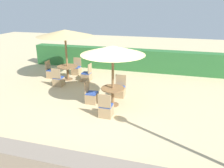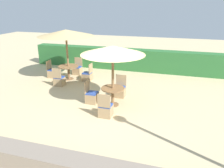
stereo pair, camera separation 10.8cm
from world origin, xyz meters
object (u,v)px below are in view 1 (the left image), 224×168
(parasol_back_left, at_px, (65,33))
(patio_chair_back_left_north, at_px, (76,70))
(patio_chair_center_south, at_px, (106,110))
(patio_chair_back_left_east, at_px, (87,76))
(patio_chair_center_north, at_px, (120,91))
(patio_chair_back_left_south, at_px, (58,81))
(parasol_center, at_px, (113,50))
(patio_chair_center_west, at_px, (92,97))
(round_table_center, at_px, (113,92))
(round_table_back_left, at_px, (67,69))
(patio_chair_back_left_west, at_px, (52,73))

(parasol_back_left, height_order, patio_chair_back_left_north, parasol_back_left)
(patio_chair_center_south, xyz_separation_m, patio_chair_back_left_east, (-2.11, 3.42, 0.00))
(patio_chair_center_north, height_order, patio_chair_back_left_south, same)
(patio_chair_center_south, relative_size, patio_chair_back_left_east, 1.00)
(parasol_center, bearing_deg, patio_chair_center_west, -178.64)
(parasol_center, relative_size, round_table_center, 2.63)
(patio_chair_center_south, relative_size, patio_chair_back_left_south, 1.00)
(patio_chair_center_south, bearing_deg, round_table_back_left, 133.19)
(patio_chair_center_south, bearing_deg, patio_chair_back_left_east, 121.65)
(parasol_back_left, bearing_deg, patio_chair_back_left_south, -90.46)
(patio_chair_back_left_south, bearing_deg, round_table_back_left, 89.54)
(patio_chair_center_south, bearing_deg, patio_chair_back_left_west, 140.62)
(parasol_back_left, bearing_deg, patio_chair_center_south, -46.81)
(patio_chair_center_south, height_order, patio_chair_back_left_west, same)
(patio_chair_center_west, bearing_deg, round_table_center, 91.36)
(patio_chair_back_left_south, xyz_separation_m, patio_chair_back_left_north, (0.06, 1.98, 0.00))
(patio_chair_back_left_south, bearing_deg, patio_chair_back_left_west, 133.12)
(patio_chair_back_left_north, bearing_deg, parasol_back_left, 86.88)
(patio_chair_back_left_west, xyz_separation_m, patio_chair_back_left_east, (2.07, -0.01, 0.00))
(patio_chair_center_west, xyz_separation_m, patio_chair_center_north, (0.95, 0.94, 0.00))
(round_table_center, relative_size, patio_chair_back_left_east, 0.99)
(round_table_center, bearing_deg, parasol_center, 90.00)
(round_table_center, relative_size, round_table_back_left, 0.86)
(patio_chair_back_left_north, bearing_deg, patio_chair_center_north, 142.24)
(round_table_center, xyz_separation_m, round_table_back_left, (-3.15, 2.40, 0.04))
(parasol_center, xyz_separation_m, patio_chair_back_left_west, (-4.16, 2.45, -1.95))
(round_table_center, xyz_separation_m, patio_chair_back_left_west, (-4.16, 2.45, -0.28))
(patio_chair_back_left_south, distance_m, patio_chair_back_left_east, 1.50)
(parasol_center, bearing_deg, parasol_back_left, 142.72)
(patio_chair_center_west, bearing_deg, patio_chair_center_south, 43.72)
(round_table_center, distance_m, patio_chair_center_south, 1.01)
(patio_chair_back_left_north, bearing_deg, patio_chair_center_west, 123.03)
(parasol_center, xyz_separation_m, round_table_center, (0.00, -0.00, -1.67))
(patio_chair_back_left_south, bearing_deg, parasol_back_left, 89.54)
(patio_chair_center_north, bearing_deg, patio_chair_back_left_south, -8.17)
(patio_chair_center_west, bearing_deg, patio_chair_back_left_north, -146.97)
(patio_chair_back_left_east, bearing_deg, patio_chair_back_left_north, 47.52)
(patio_chair_back_left_east, bearing_deg, parasol_back_left, 92.59)
(patio_chair_back_left_east, bearing_deg, patio_chair_center_south, -148.35)
(round_table_center, xyz_separation_m, patio_chair_center_west, (-0.89, -0.02, -0.28))
(patio_chair_back_left_south, bearing_deg, patio_chair_center_north, -8.17)
(patio_chair_back_left_west, height_order, patio_chair_back_left_south, same)
(patio_chair_center_west, bearing_deg, parasol_back_left, -137.01)
(patio_chair_back_left_south, xyz_separation_m, patio_chair_back_left_east, (1.06, 1.06, 0.00))
(patio_chair_back_left_west, bearing_deg, parasol_back_left, 86.82)
(parasol_center, height_order, patio_chair_center_south, parasol_center)
(patio_chair_center_west, relative_size, patio_chair_back_left_east, 1.00)
(patio_chair_back_left_north, bearing_deg, patio_chair_back_left_west, 40.62)
(round_table_back_left, xyz_separation_m, patio_chair_back_left_west, (-1.01, 0.06, -0.32))
(patio_chair_center_west, distance_m, patio_chair_center_north, 1.34)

